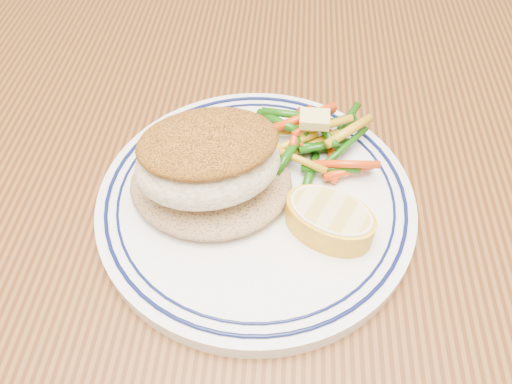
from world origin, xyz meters
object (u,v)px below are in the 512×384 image
object	(u,v)px
fish_fillet	(208,159)
lemon_wedge	(330,219)
plate	(256,200)
vegetable_pile	(313,139)
dining_table	(240,251)
rice_pilaf	(211,179)

from	to	relation	value
fish_fillet	lemon_wedge	distance (m)	0.10
plate	vegetable_pile	size ratio (longest dim) A/B	2.47
fish_fillet	vegetable_pile	size ratio (longest dim) A/B	1.22
dining_table	plate	distance (m)	0.11
rice_pilaf	vegetable_pile	world-z (taller)	vegetable_pile
fish_fillet	lemon_wedge	bearing A→B (deg)	-14.85
dining_table	rice_pilaf	bearing A→B (deg)	-147.46
dining_table	plate	bearing A→B (deg)	-44.35
rice_pilaf	plate	bearing A→B (deg)	-6.62
dining_table	vegetable_pile	xyz separation A→B (m)	(0.06, 0.04, 0.13)
rice_pilaf	dining_table	bearing A→B (deg)	32.54
fish_fillet	lemon_wedge	xyz separation A→B (m)	(0.09, -0.02, -0.03)
plate	fish_fillet	distance (m)	0.06
lemon_wedge	vegetable_pile	bearing A→B (deg)	98.34
dining_table	vegetable_pile	world-z (taller)	vegetable_pile
vegetable_pile	lemon_wedge	size ratio (longest dim) A/B	1.23
plate	rice_pilaf	xyz separation A→B (m)	(-0.04, 0.00, 0.02)
dining_table	rice_pilaf	world-z (taller)	rice_pilaf
fish_fillet	lemon_wedge	world-z (taller)	fish_fillet
dining_table	rice_pilaf	xyz separation A→B (m)	(-0.02, -0.01, 0.12)
rice_pilaf	vegetable_pile	bearing A→B (deg)	31.79
rice_pilaf	vegetable_pile	size ratio (longest dim) A/B	1.25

